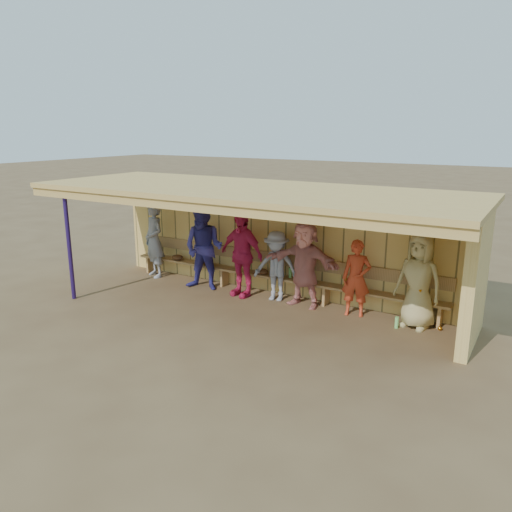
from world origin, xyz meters
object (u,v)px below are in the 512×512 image
(player_c, at_px, (204,248))
(player_f, at_px, (305,264))
(player_g, at_px, (356,278))
(bench, at_px, (274,271))
(player_d, at_px, (241,254))
(player_h, at_px, (419,281))
(player_e, at_px, (276,266))
(player_a, at_px, (154,240))

(player_c, distance_m, player_f, 2.46)
(player_g, relative_size, bench, 0.20)
(player_f, distance_m, bench, 1.04)
(player_d, bearing_deg, player_g, 10.59)
(player_h, distance_m, bench, 3.25)
(player_d, relative_size, player_e, 1.24)
(player_f, relative_size, bench, 0.24)
(player_e, xyz_separation_m, player_h, (2.97, 0.01, 0.13))
(player_a, bearing_deg, bench, 28.34)
(player_d, bearing_deg, player_a, -175.14)
(player_a, distance_m, player_h, 6.42)
(player_d, height_order, player_h, player_d)
(player_c, height_order, player_h, player_c)
(player_a, xyz_separation_m, player_h, (6.42, 0.00, -0.04))
(player_e, distance_m, player_h, 2.97)
(bench, bearing_deg, player_e, -52.98)
(player_e, bearing_deg, player_c, 175.80)
(player_c, bearing_deg, player_f, -6.27)
(player_g, bearing_deg, bench, 158.25)
(player_c, xyz_separation_m, player_e, (1.79, 0.17, -0.21))
(player_d, relative_size, player_f, 1.04)
(player_d, height_order, player_e, player_d)
(player_f, xyz_separation_m, bench, (-0.90, 0.32, -0.38))
(player_e, distance_m, player_g, 1.78)
(player_e, relative_size, player_h, 0.85)
(player_f, height_order, player_h, player_f)
(player_d, xyz_separation_m, player_e, (0.81, 0.12, -0.18))
(bench, bearing_deg, player_d, -142.63)
(player_c, height_order, player_f, player_c)
(player_c, distance_m, player_h, 4.76)
(player_g, bearing_deg, player_f, 167.84)
(player_c, distance_m, player_e, 1.81)
(player_e, bearing_deg, player_f, -10.34)
(player_f, xyz_separation_m, player_g, (1.12, 0.02, -0.15))
(player_a, xyz_separation_m, player_f, (4.12, -0.02, -0.02))
(player_a, bearing_deg, player_d, 20.07)
(player_a, height_order, player_d, player_d)
(player_f, height_order, player_g, player_f)
(player_a, xyz_separation_m, bench, (3.21, 0.31, -0.40))
(player_f, distance_m, player_g, 1.13)
(player_d, xyz_separation_m, player_h, (3.78, 0.13, -0.05))
(player_g, xyz_separation_m, bench, (-2.02, 0.31, -0.24))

